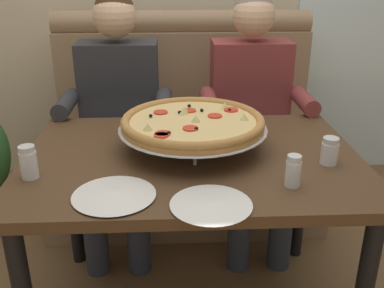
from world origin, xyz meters
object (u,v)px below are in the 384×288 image
object	(u,v)px
diner_left	(118,108)
diner_right	(252,106)
plate_near_left	(114,194)
booth_bench	(184,144)
shaker_parmesan	(29,164)
plate_near_right	(211,203)
dining_table	(192,176)
shaker_pepper_flakes	(329,153)
patio_chair	(321,73)
shaker_oregano	(293,173)
pizza	(193,123)

from	to	relation	value
diner_left	diner_right	bearing A→B (deg)	0.00
diner_left	plate_near_left	bearing A→B (deg)	-84.66
booth_bench	diner_left	distance (m)	0.53
shaker_parmesan	plate_near_right	distance (m)	0.62
plate_near_right	diner_left	bearing A→B (deg)	110.51
dining_table	shaker_pepper_flakes	size ratio (longest dim) A/B	12.68
dining_table	shaker_parmesan	bearing A→B (deg)	-163.68
dining_table	patio_chair	bearing A→B (deg)	60.51
shaker_oregano	shaker_pepper_flakes	bearing A→B (deg)	42.86
pizza	booth_bench	bearing A→B (deg)	90.46
plate_near_right	shaker_oregano	bearing A→B (deg)	22.78
dining_table	diner_left	bearing A→B (deg)	117.93
shaker_parmesan	shaker_oregano	bearing A→B (deg)	-6.64
booth_bench	shaker_parmesan	bearing A→B (deg)	-116.99
booth_bench	plate_near_left	size ratio (longest dim) A/B	5.87
diner_left	plate_near_left	xyz separation A→B (m)	(0.09, -0.94, 0.03)
dining_table	shaker_parmesan	world-z (taller)	shaker_parmesan
diner_left	shaker_oregano	world-z (taller)	diner_left
pizza	shaker_oregano	size ratio (longest dim) A/B	5.29
pizza	shaker_pepper_flakes	xyz separation A→B (m)	(0.47, -0.16, -0.06)
diner_right	shaker_pepper_flakes	xyz separation A→B (m)	(0.14, -0.74, 0.06)
diner_right	pizza	size ratio (longest dim) A/B	2.29
diner_left	shaker_pepper_flakes	size ratio (longest dim) A/B	13.06
shaker_oregano	booth_bench	bearing A→B (deg)	104.81
booth_bench	diner_right	size ratio (longest dim) A/B	1.18
dining_table	pizza	size ratio (longest dim) A/B	2.22
dining_table	diner_left	xyz separation A→B (m)	(-0.34, 0.64, 0.07)
diner_right	plate_near_right	bearing A→B (deg)	-106.56
dining_table	shaker_oregano	bearing A→B (deg)	-39.94
diner_left	plate_near_right	world-z (taller)	diner_left
shaker_oregano	dining_table	bearing A→B (deg)	140.06
shaker_pepper_flakes	dining_table	bearing A→B (deg)	168.39
diner_right	shaker_pepper_flakes	bearing A→B (deg)	-79.26
pizza	shaker_parmesan	distance (m)	0.59
diner_right	pizza	bearing A→B (deg)	-119.86
shaker_pepper_flakes	diner_right	bearing A→B (deg)	100.74
booth_bench	shaker_pepper_flakes	xyz separation A→B (m)	(0.48, -1.00, 0.37)
dining_table	diner_left	size ratio (longest dim) A/B	0.97
diner_right	shaker_parmesan	xyz separation A→B (m)	(-0.88, -0.80, 0.07)
shaker_pepper_flakes	shaker_oregano	bearing A→B (deg)	-137.14
plate_near_right	plate_near_left	bearing A→B (deg)	166.50
shaker_parmesan	diner_right	bearing A→B (deg)	42.17
plate_near_left	pizza	bearing A→B (deg)	54.48
diner_left	pizza	world-z (taller)	diner_left
diner_left	shaker_parmesan	distance (m)	0.83
diner_left	diner_right	world-z (taller)	same
booth_bench	plate_near_right	xyz separation A→B (m)	(0.04, -1.28, 0.34)
pizza	plate_near_left	xyz separation A→B (m)	(-0.26, -0.36, -0.09)
booth_bench	patio_chair	size ratio (longest dim) A/B	1.75
pizza	plate_near_left	world-z (taller)	pizza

